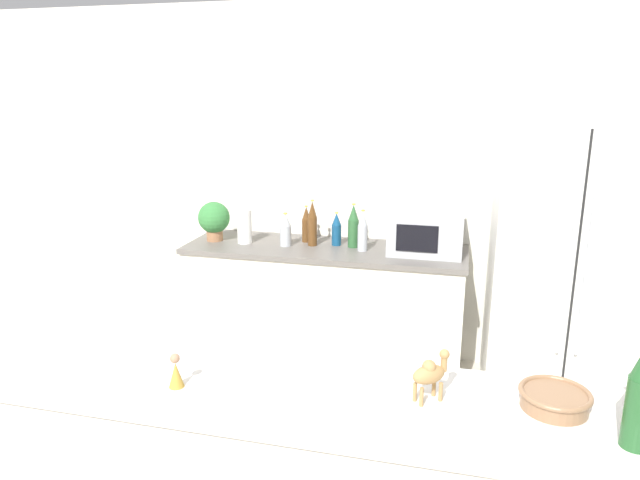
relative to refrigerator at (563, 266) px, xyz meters
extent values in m
cube|color=silver|center=(-1.11, 0.42, 0.38)|extent=(8.00, 0.06, 2.55)
cube|color=silver|center=(-1.53, 0.09, -0.46)|extent=(1.91, 0.60, 0.86)
cube|color=#66605B|center=(-1.53, 0.09, -0.02)|extent=(1.94, 0.63, 0.03)
cube|color=white|center=(0.00, 0.00, 0.00)|extent=(0.85, 0.74, 1.79)
cube|color=black|center=(0.00, -0.37, 0.00)|extent=(0.01, 0.01, 1.71)
cylinder|color=#B2B5BA|center=(-0.05, -0.39, 0.09)|extent=(0.02, 0.02, 0.98)
cylinder|color=#B2B5BA|center=(0.05, -0.39, 0.09)|extent=(0.02, 0.02, 0.98)
cube|color=silver|center=(-1.06, -1.96, 0.07)|extent=(2.18, 0.55, 0.03)
cylinder|color=#9E6B47|center=(-2.34, 0.06, 0.04)|extent=(0.12, 0.12, 0.08)
sphere|color=#387F3D|center=(-2.34, 0.06, 0.17)|extent=(0.23, 0.23, 0.23)
cylinder|color=white|center=(-2.11, 0.05, 0.12)|extent=(0.10, 0.10, 0.24)
cube|color=#B2B5BA|center=(-0.85, 0.11, 0.14)|extent=(0.48, 0.36, 0.28)
cube|color=black|center=(-0.89, -0.07, 0.14)|extent=(0.26, 0.01, 0.17)
cylinder|color=brown|center=(-1.69, 0.19, 0.08)|extent=(0.06, 0.06, 0.16)
cone|color=brown|center=(-1.69, 0.19, 0.21)|extent=(0.06, 0.06, 0.09)
cylinder|color=gold|center=(-1.69, 0.19, 0.26)|extent=(0.02, 0.02, 0.01)
cylinder|color=navy|center=(-1.46, 0.15, 0.07)|extent=(0.07, 0.07, 0.15)
cone|color=navy|center=(-1.46, 0.15, 0.18)|extent=(0.06, 0.06, 0.08)
cylinder|color=gold|center=(-1.46, 0.15, 0.23)|extent=(0.02, 0.02, 0.01)
cylinder|color=#2D6033|center=(-1.34, 0.13, 0.09)|extent=(0.07, 0.07, 0.19)
cone|color=#2D6033|center=(-1.34, 0.13, 0.24)|extent=(0.07, 0.07, 0.11)
cylinder|color=gold|center=(-1.34, 0.13, 0.30)|extent=(0.03, 0.03, 0.01)
cylinder|color=#B2B7BC|center=(-1.80, 0.05, 0.07)|extent=(0.08, 0.08, 0.14)
cone|color=#B2B7BC|center=(-1.80, 0.05, 0.18)|extent=(0.08, 0.08, 0.08)
cylinder|color=gold|center=(-1.80, 0.05, 0.23)|extent=(0.03, 0.03, 0.01)
cylinder|color=brown|center=(-1.63, 0.10, 0.10)|extent=(0.07, 0.07, 0.20)
cone|color=brown|center=(-1.63, 0.10, 0.26)|extent=(0.06, 0.06, 0.11)
cylinder|color=gold|center=(-1.63, 0.10, 0.32)|extent=(0.02, 0.02, 0.01)
cylinder|color=#B2B7BC|center=(-1.26, 0.05, 0.09)|extent=(0.07, 0.07, 0.18)
cone|color=#B2B7BC|center=(-1.26, 0.05, 0.22)|extent=(0.06, 0.06, 0.10)
cylinder|color=gold|center=(-1.26, 0.05, 0.28)|extent=(0.02, 0.02, 0.01)
cylinder|color=#235628|center=(-0.13, -2.05, 0.19)|extent=(0.08, 0.08, 0.21)
cylinder|color=#8C6647|center=(-0.32, -1.89, 0.11)|extent=(0.20, 0.20, 0.05)
torus|color=#8C6647|center=(-0.32, -1.89, 0.14)|extent=(0.22, 0.22, 0.02)
ellipsoid|color=#A87F4C|center=(-0.70, -1.94, 0.18)|extent=(0.13, 0.12, 0.06)
sphere|color=#A87F4C|center=(-0.70, -1.94, 0.20)|extent=(0.04, 0.04, 0.04)
cylinder|color=#A87F4C|center=(-0.66, -1.90, 0.21)|extent=(0.02, 0.02, 0.06)
sphere|color=#A87F4C|center=(-0.66, -1.90, 0.23)|extent=(0.03, 0.03, 0.03)
cylinder|color=#A87F4C|center=(-0.69, -1.90, 0.12)|extent=(0.01, 0.01, 0.06)
cylinder|color=#A87F4C|center=(-0.66, -1.93, 0.12)|extent=(0.01, 0.01, 0.06)
cylinder|color=#A87F4C|center=(-0.74, -1.95, 0.12)|extent=(0.01, 0.01, 0.06)
cylinder|color=#A87F4C|center=(-0.72, -1.98, 0.12)|extent=(0.01, 0.01, 0.06)
cone|color=#B28933|center=(-1.53, -2.05, 0.13)|extent=(0.05, 0.05, 0.09)
sphere|color=#A37A5B|center=(-1.53, -2.05, 0.19)|extent=(0.03, 0.03, 0.03)
camera|label=1|loc=(-0.64, -3.61, 1.05)|focal=32.00mm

